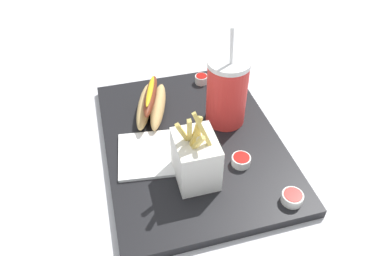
{
  "coord_description": "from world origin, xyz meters",
  "views": [
    {
      "loc": [
        0.53,
        -0.15,
        0.55
      ],
      "look_at": [
        0.0,
        0.0,
        0.05
      ],
      "focal_mm": 34.04,
      "sensor_mm": 36.0,
      "label": 1
    }
  ],
  "objects": [
    {
      "name": "ground_plane",
      "position": [
        0.0,
        0.0,
        -0.01
      ],
      "size": [
        2.4,
        2.4,
        0.02
      ],
      "primitive_type": "cube",
      "color": "silver"
    },
    {
      "name": "fries_basket",
      "position": [
        0.1,
        -0.02,
        0.07
      ],
      "size": [
        0.09,
        0.07,
        0.16
      ],
      "color": "white",
      "rests_on": "food_tray"
    },
    {
      "name": "ketchup_cup_1",
      "position": [
        0.09,
        0.07,
        0.03
      ],
      "size": [
        0.04,
        0.04,
        0.02
      ],
      "color": "white",
      "rests_on": "food_tray"
    },
    {
      "name": "ketchup_cup_2",
      "position": [
        -0.19,
        0.08,
        0.03
      ],
      "size": [
        0.03,
        0.03,
        0.02
      ],
      "color": "white",
      "rests_on": "food_tray"
    },
    {
      "name": "soda_cup",
      "position": [
        -0.04,
        0.09,
        0.1
      ],
      "size": [
        0.09,
        0.09,
        0.22
      ],
      "color": "red",
      "rests_on": "food_tray"
    },
    {
      "name": "ketchup_cup_3",
      "position": [
        0.2,
        0.13,
        0.03
      ],
      "size": [
        0.04,
        0.04,
        0.02
      ],
      "color": "white",
      "rests_on": "food_tray"
    },
    {
      "name": "hot_dog_1",
      "position": [
        -0.11,
        -0.07,
        0.04
      ],
      "size": [
        0.17,
        0.11,
        0.06
      ],
      "color": "tan",
      "rests_on": "food_tray"
    },
    {
      "name": "food_tray",
      "position": [
        0.0,
        0.0,
        0.01
      ],
      "size": [
        0.48,
        0.36,
        0.02
      ],
      "primitive_type": "cube",
      "color": "black",
      "rests_on": "ground_plane"
    },
    {
      "name": "napkin_stack",
      "position": [
        0.02,
        -0.09,
        0.02
      ],
      "size": [
        0.14,
        0.15,
        0.01
      ],
      "primitive_type": "cube",
      "rotation": [
        0.0,
        0.0,
        -0.12
      ],
      "color": "white",
      "rests_on": "food_tray"
    }
  ]
}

